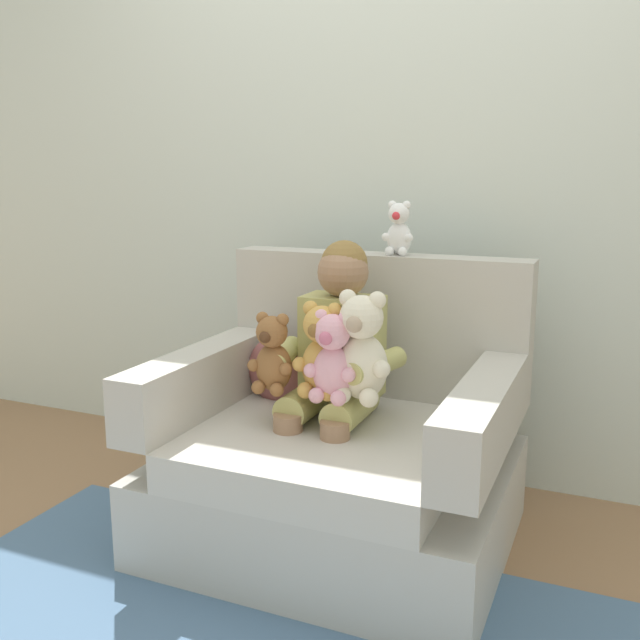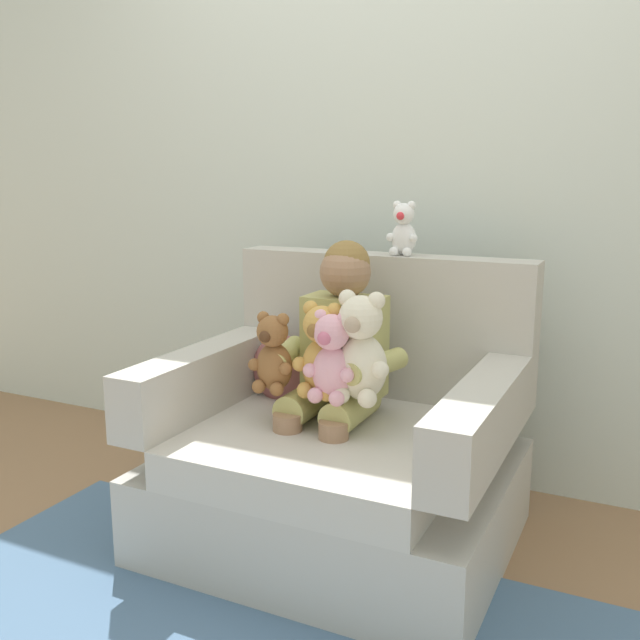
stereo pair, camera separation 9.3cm
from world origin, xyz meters
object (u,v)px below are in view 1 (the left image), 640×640
(plush_pink, at_px, (333,359))
(plush_brown, at_px, (273,355))
(seated_child, at_px, (335,354))
(throw_pillow, at_px, (281,371))
(armchair, at_px, (342,453))
(plush_honey, at_px, (322,352))
(plush_cream, at_px, (361,350))
(plush_white_on_backrest, at_px, (399,230))

(plush_pink, relative_size, plush_brown, 1.10)
(seated_child, relative_size, plush_brown, 3.18)
(plush_brown, relative_size, throw_pillow, 1.00)
(armchair, height_order, plush_pink, armchair)
(plush_brown, xyz_separation_m, plush_honey, (0.16, 0.03, 0.02))
(plush_pink, xyz_separation_m, plush_cream, (0.08, 0.04, 0.03))
(seated_child, bearing_deg, plush_white_on_backrest, 67.40)
(plush_brown, xyz_separation_m, plush_cream, (0.29, 0.03, 0.04))
(plush_honey, relative_size, throw_pillow, 1.16)
(plush_pink, height_order, plush_cream, plush_cream)
(plush_honey, height_order, throw_pillow, plush_honey)
(armchair, bearing_deg, seated_child, 141.62)
(seated_child, height_order, plush_honey, seated_child)
(plush_cream, relative_size, throw_pillow, 1.32)
(plush_honey, distance_m, plush_white_on_backrest, 0.57)
(plush_honey, relative_size, plush_white_on_backrest, 1.58)
(seated_child, xyz_separation_m, throw_pillow, (-0.25, 0.10, -0.11))
(plush_honey, height_order, plush_white_on_backrest, plush_white_on_backrest)
(armchair, relative_size, plush_honey, 3.63)
(seated_child, xyz_separation_m, plush_cream, (0.14, -0.12, 0.06))
(plush_honey, bearing_deg, plush_cream, 20.17)
(seated_child, xyz_separation_m, plush_white_on_backrest, (0.11, 0.31, 0.39))
(plush_brown, bearing_deg, throw_pillow, 130.45)
(plush_white_on_backrest, bearing_deg, throw_pillow, -157.18)
(plush_white_on_backrest, bearing_deg, armchair, -110.09)
(plush_pink, relative_size, plush_white_on_backrest, 1.49)
(plush_white_on_backrest, bearing_deg, seated_child, -117.64)
(plush_brown, bearing_deg, seated_child, 65.34)
(plush_pink, xyz_separation_m, plush_white_on_backrest, (0.05, 0.47, 0.36))
(plush_brown, distance_m, throw_pillow, 0.30)
(plush_honey, distance_m, plush_cream, 0.13)
(seated_child, bearing_deg, plush_honey, -88.46)
(plush_white_on_backrest, bearing_deg, plush_cream, -94.47)
(plush_honey, xyz_separation_m, throw_pillow, (-0.26, 0.23, -0.15))
(seated_child, distance_m, throw_pillow, 0.29)
(plush_pink, bearing_deg, plush_honey, 124.34)
(plush_brown, relative_size, plush_cream, 0.75)
(throw_pillow, bearing_deg, seated_child, -21.39)
(plush_brown, height_order, plush_white_on_backrest, plush_white_on_backrest)
(armchair, xyz_separation_m, plush_pink, (0.02, -0.13, 0.36))
(armchair, distance_m, plush_honey, 0.38)
(plush_brown, bearing_deg, armchair, 53.10)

